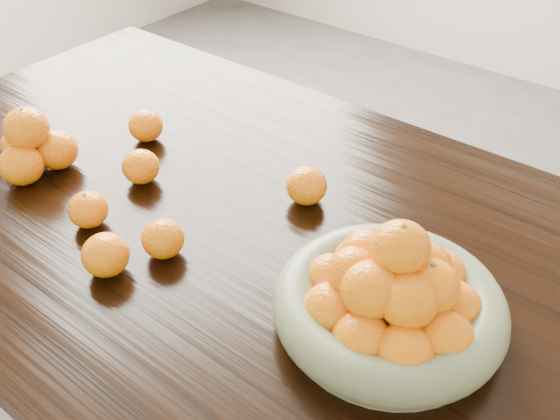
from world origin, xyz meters
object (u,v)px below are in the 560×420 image
Objects in this scene: dining_table at (292,279)px; loose_orange_0 at (88,210)px; fruit_bowl at (391,299)px; orange_pyramid at (32,146)px.

dining_table is 0.39m from loose_orange_0.
loose_orange_0 is (-0.55, -0.12, -0.02)m from fruit_bowl.
dining_table is 5.75× the size of fruit_bowl.
dining_table is 0.59m from orange_pyramid.
orange_pyramid is 0.24m from loose_orange_0.
fruit_bowl is 0.78m from orange_pyramid.
dining_table is 12.26× the size of orange_pyramid.
orange_pyramid is (-0.55, -0.14, 0.15)m from dining_table.
dining_table is 27.80× the size of loose_orange_0.
dining_table is at bearing 29.99° from loose_orange_0.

